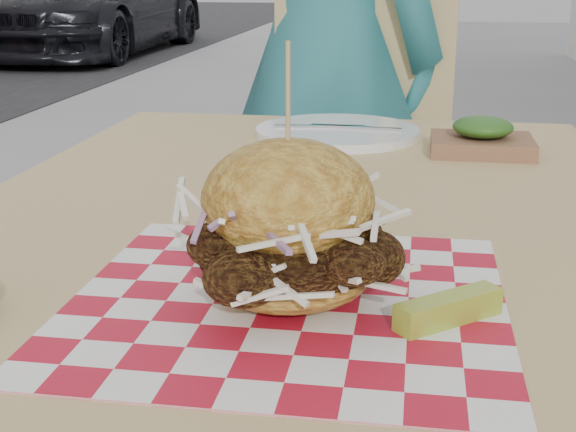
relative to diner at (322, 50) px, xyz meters
name	(u,v)px	position (x,y,z in m)	size (l,w,h in m)	color
diner	(322,50)	(0.00, 0.00, 0.00)	(0.60, 0.40, 1.65)	#2A757A
car_dark	(95,1)	(-3.64, 7.50, -0.21)	(1.72, 4.24, 1.23)	black
patio_table	(299,275)	(0.10, -1.07, -0.16)	(0.80, 1.20, 0.75)	tan
patio_chair	(360,177)	(0.11, -0.13, -0.27)	(0.44, 0.45, 0.95)	tan
paper_liner	(288,300)	(0.13, -1.32, -0.08)	(0.36, 0.36, 0.00)	red
sandwich	(288,232)	(0.13, -1.32, -0.02)	(0.19, 0.19, 0.21)	gold
pickle_spear	(449,309)	(0.26, -1.35, -0.06)	(0.10, 0.02, 0.02)	#9FAD32
place_setting	(337,132)	(0.10, -0.64, -0.07)	(0.27, 0.27, 0.02)	white
kraft_tray	(482,139)	(0.33, -0.73, -0.05)	(0.15, 0.12, 0.06)	brown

